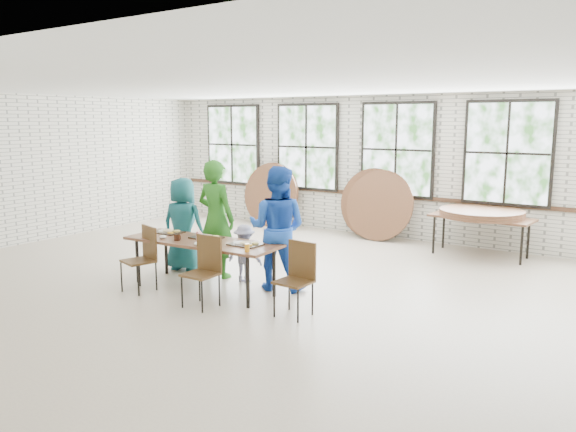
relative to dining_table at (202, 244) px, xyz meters
name	(u,v)px	position (x,y,z in m)	size (l,w,h in m)	color
room	(397,152)	(0.87, 5.00, 1.14)	(12.00, 12.00, 12.00)	beige
dining_table	(202,244)	(0.00, 0.00, 0.00)	(2.45, 0.97, 0.74)	brown
chair_near_left	(144,253)	(-0.69, -0.51, -0.13)	(0.51, 0.50, 0.95)	#51361B
chair_near_right	(205,265)	(0.53, -0.53, -0.13)	(0.43, 0.41, 0.95)	#51361B
chair_spare	(298,272)	(1.76, -0.13, -0.13)	(0.44, 0.42, 0.95)	#51361B
adult_teal	(183,224)	(-1.02, 0.65, 0.09)	(0.76, 0.49, 1.55)	#1B6369
adult_green	(216,219)	(-0.30, 0.65, 0.25)	(0.68, 0.45, 1.87)	#266B1C
toddler	(245,253)	(0.27, 0.65, -0.24)	(0.58, 0.33, 0.90)	#151644
adult_blue	(277,228)	(0.89, 0.65, 0.23)	(0.89, 0.69, 1.83)	blue
storage_table	(481,219)	(2.82, 4.40, 0.00)	(1.85, 0.89, 0.74)	brown
tabletop_clutter	(205,240)	(0.08, -0.03, 0.08)	(2.08, 0.65, 0.11)	black
round_tops_stacked	(481,213)	(2.82, 4.40, 0.12)	(1.50, 1.50, 0.13)	brown
round_tops_leaning	(320,199)	(-0.81, 4.74, 0.05)	(4.33, 0.48, 1.49)	brown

